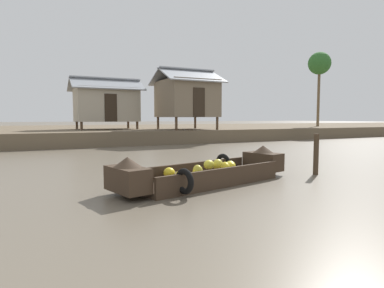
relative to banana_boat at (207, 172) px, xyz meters
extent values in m
plane|color=#665B4C|center=(-0.48, 4.06, -0.27)|extent=(300.00, 300.00, 0.00)
cube|color=brown|center=(-0.48, 21.01, 0.13)|extent=(160.00, 20.00, 0.82)
cube|color=#3D2D21|center=(0.00, 0.00, -0.21)|extent=(3.89, 2.06, 0.12)
cube|color=#3D2D21|center=(-0.13, 0.56, 0.01)|extent=(3.62, 0.94, 0.32)
cube|color=#3D2D21|center=(0.13, -0.56, 0.01)|extent=(3.62, 0.94, 0.32)
cube|color=#3D2D21|center=(2.05, 0.49, 0.09)|extent=(0.75, 1.14, 0.48)
cone|color=#3D2D21|center=(2.05, 0.49, 0.43)|extent=(0.68, 0.68, 0.20)
cube|color=#3D2D21|center=(-2.05, -0.49, 0.09)|extent=(0.75, 1.14, 0.48)
cone|color=#3D2D21|center=(-2.05, -0.49, 0.43)|extent=(0.68, 0.68, 0.20)
cube|color=#3D2D21|center=(-0.77, -0.18, 0.02)|extent=(0.45, 1.13, 0.05)
torus|color=black|center=(1.04, 0.97, 0.04)|extent=(0.24, 0.53, 0.52)
torus|color=black|center=(-1.04, -0.96, 0.04)|extent=(0.24, 0.53, 0.52)
ellipsoid|color=gold|center=(0.92, 0.41, 0.06)|extent=(0.35, 0.32, 0.23)
ellipsoid|color=yellow|center=(-0.83, -0.41, 0.07)|extent=(0.36, 0.36, 0.19)
ellipsoid|color=yellow|center=(0.07, 0.04, 0.17)|extent=(0.29, 0.25, 0.23)
ellipsoid|color=yellow|center=(0.79, 0.18, 0.08)|extent=(0.31, 0.36, 0.20)
ellipsoid|color=gold|center=(-0.48, -0.44, 0.13)|extent=(0.24, 0.28, 0.28)
ellipsoid|color=yellow|center=(0.36, -0.23, 0.13)|extent=(0.28, 0.37, 0.26)
ellipsoid|color=gold|center=(0.40, 0.18, 0.14)|extent=(0.37, 0.36, 0.28)
ellipsoid|color=yellow|center=(-0.97, 0.01, 0.06)|extent=(0.26, 0.26, 0.24)
cylinder|color=#4C3826|center=(-0.81, 14.89, 0.80)|extent=(0.16, 0.16, 0.52)
cylinder|color=#4C3826|center=(2.82, 14.89, 0.80)|extent=(0.16, 0.16, 0.52)
cylinder|color=#4C3826|center=(-0.81, 17.18, 0.80)|extent=(0.16, 0.16, 0.52)
cylinder|color=#4C3826|center=(2.82, 17.18, 0.80)|extent=(0.16, 0.16, 0.52)
cube|color=#B2A893|center=(1.01, 16.04, 2.19)|extent=(4.03, 2.69, 2.27)
cube|color=#2D2319|center=(1.01, 14.67, 1.96)|extent=(0.80, 0.04, 1.80)
cube|color=#9399A0|center=(1.01, 15.36, 3.59)|extent=(4.73, 1.83, 0.92)
cube|color=#9399A0|center=(1.01, 16.71, 3.59)|extent=(4.73, 1.83, 0.92)
cylinder|color=#4C3826|center=(4.24, 11.52, 0.95)|extent=(0.16, 0.16, 0.82)
cylinder|color=#4C3826|center=(7.13, 11.52, 0.95)|extent=(0.16, 0.16, 0.82)
cylinder|color=#4C3826|center=(4.24, 14.67, 0.95)|extent=(0.16, 0.16, 0.82)
cylinder|color=#4C3826|center=(7.13, 14.67, 0.95)|extent=(0.16, 0.16, 0.82)
cube|color=#7A6B56|center=(5.69, 13.09, 2.56)|extent=(3.29, 3.55, 2.39)
cube|color=#2D2319|center=(5.69, 11.30, 2.27)|extent=(0.80, 0.04, 1.80)
cube|color=#9399A0|center=(5.69, 12.20, 4.05)|extent=(3.99, 2.27, 1.05)
cube|color=#9399A0|center=(5.69, 13.98, 4.05)|extent=(3.99, 2.27, 1.05)
cylinder|color=brown|center=(19.99, 15.12, 3.20)|extent=(0.24, 0.24, 5.32)
sphere|color=#2D6628|center=(19.99, 15.12, 6.26)|extent=(2.01, 2.01, 2.01)
cylinder|color=#423323|center=(3.31, -0.22, 0.29)|extent=(0.14, 0.14, 1.13)
camera|label=1|loc=(-3.74, -6.74, 1.28)|focal=30.65mm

